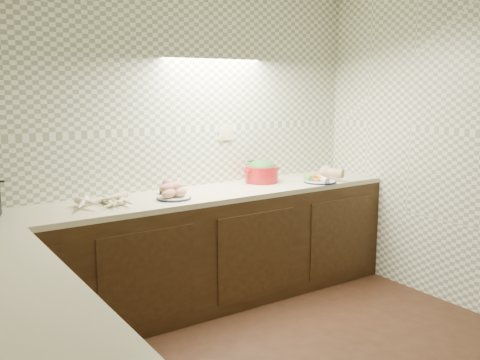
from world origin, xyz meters
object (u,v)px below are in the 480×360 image
parsnip_pile (107,199)px  dutch_oven (262,171)px  sweet_potato_plate (173,193)px  veg_plate (322,176)px  onion_bowl (168,188)px

parsnip_pile → dutch_oven: (1.38, 0.07, 0.06)m
parsnip_pile → sweet_potato_plate: 0.47m
dutch_oven → veg_plate: bearing=-31.2°
sweet_potato_plate → veg_plate: veg_plate is taller
parsnip_pile → veg_plate: bearing=-5.5°
parsnip_pile → onion_bowl: size_ratio=3.07×
parsnip_pile → dutch_oven: dutch_oven is taller
dutch_oven → onion_bowl: bearing=176.0°
sweet_potato_plate → dutch_oven: bearing=10.7°
parsnip_pile → dutch_oven: bearing=2.9°
onion_bowl → sweet_potato_plate: bearing=-106.4°
veg_plate → parsnip_pile: bearing=174.5°
onion_bowl → veg_plate: 1.36m
veg_plate → onion_bowl: bearing=169.0°
veg_plate → dutch_oven: bearing=152.0°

